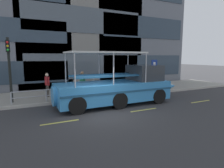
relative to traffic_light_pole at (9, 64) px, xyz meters
name	(u,v)px	position (x,y,z in m)	size (l,w,h in m)	color
ground_plane	(102,113)	(4.53, -4.04, -2.66)	(120.00, 120.00, 0.00)	#333335
sidewalk	(75,94)	(4.53, 1.56, -2.57)	(32.00, 4.80, 0.18)	gray
curb_edge	(85,100)	(4.53, -0.93, -2.57)	(32.00, 0.18, 0.18)	#B2ADA3
lane_centreline	(106,115)	(4.53, -4.58, -2.65)	(25.80, 0.12, 0.01)	#DBD64C
curb_guardrail	(103,89)	(6.11, -0.59, -1.93)	(12.32, 0.09, 0.80)	#9EA0A8
traffic_light_pole	(9,64)	(0.00, 0.00, 0.00)	(0.24, 0.46, 4.09)	black
parking_sign	(154,70)	(11.02, -0.29, -0.68)	(0.60, 0.12, 2.65)	#4C4F54
duck_tour_boat	(121,87)	(6.49, -2.58, -1.56)	(9.18, 2.58, 3.39)	#388CD1
pedestrian_near_bow	(132,78)	(9.49, 0.88, -1.48)	(0.23, 0.47, 1.65)	#47423D
pedestrian_mid_left	(93,82)	(5.89, 0.93, -1.57)	(0.26, 0.41, 1.51)	#1E2338
pedestrian_mid_right	(82,80)	(4.91, 0.76, -1.40)	(0.36, 0.41, 1.78)	#47423D
pedestrian_near_stern	(47,83)	(2.30, 0.84, -1.43)	(0.31, 0.46, 1.73)	#47423D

